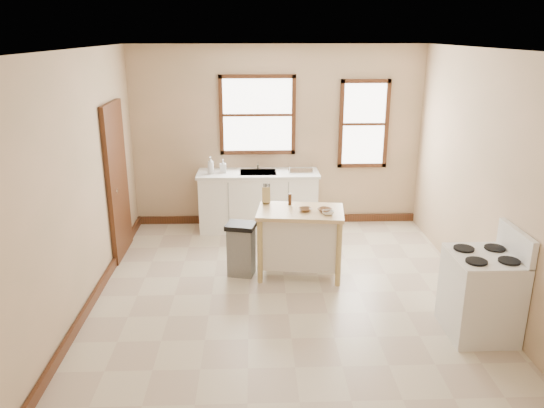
{
  "coord_description": "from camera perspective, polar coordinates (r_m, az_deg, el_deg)",
  "views": [
    {
      "loc": [
        -0.36,
        -5.66,
        2.97
      ],
      "look_at": [
        -0.15,
        0.4,
        0.99
      ],
      "focal_mm": 35.0,
      "sensor_mm": 36.0,
      "label": 1
    }
  ],
  "objects": [
    {
      "name": "floor",
      "position": [
        6.4,
        1.49,
        -9.58
      ],
      "size": [
        5.0,
        5.0,
        0.0
      ],
      "primitive_type": "plane",
      "color": "beige",
      "rests_on": "ground"
    },
    {
      "name": "ceiling",
      "position": [
        5.67,
        1.72,
        16.33
      ],
      "size": [
        5.0,
        5.0,
        0.0
      ],
      "primitive_type": "plane",
      "rotation": [
        3.14,
        0.0,
        0.0
      ],
      "color": "white",
      "rests_on": "ground"
    },
    {
      "name": "wall_back",
      "position": [
        8.32,
        0.53,
        7.19
      ],
      "size": [
        4.5,
        0.04,
        2.8
      ],
      "primitive_type": "cube",
      "color": "tan",
      "rests_on": "ground"
    },
    {
      "name": "wall_left",
      "position": [
        6.17,
        -19.76,
        2.23
      ],
      "size": [
        0.04,
        5.0,
        2.8
      ],
      "primitive_type": "cube",
      "color": "tan",
      "rests_on": "ground"
    },
    {
      "name": "wall_right",
      "position": [
        6.43,
        22.06,
        2.58
      ],
      "size": [
        0.04,
        5.0,
        2.8
      ],
      "primitive_type": "cube",
      "color": "tan",
      "rests_on": "ground"
    },
    {
      "name": "window_main",
      "position": [
        8.23,
        -1.58,
        9.54
      ],
      "size": [
        1.17,
        0.06,
        1.22
      ],
      "primitive_type": null,
      "color": "#3C2210",
      "rests_on": "wall_back"
    },
    {
      "name": "window_side",
      "position": [
        8.43,
        9.84,
        8.46
      ],
      "size": [
        0.77,
        0.06,
        1.37
      ],
      "primitive_type": null,
      "color": "#3C2210",
      "rests_on": "wall_back"
    },
    {
      "name": "door_left",
      "position": [
        7.45,
        -16.3,
        2.4
      ],
      "size": [
        0.06,
        0.9,
        2.1
      ],
      "primitive_type": "cube",
      "color": "#3C2210",
      "rests_on": "ground"
    },
    {
      "name": "baseboard_back",
      "position": [
        8.64,
        0.51,
        -1.6
      ],
      "size": [
        4.5,
        0.04,
        0.12
      ],
      "primitive_type": "cube",
      "color": "#3C2210",
      "rests_on": "ground"
    },
    {
      "name": "baseboard_left",
      "position": [
        6.63,
        -18.28,
        -8.96
      ],
      "size": [
        0.04,
        5.0,
        0.12
      ],
      "primitive_type": "cube",
      "color": "#3C2210",
      "rests_on": "ground"
    },
    {
      "name": "sink_counter",
      "position": [
        8.25,
        -1.48,
        0.36
      ],
      "size": [
        1.86,
        0.62,
        0.92
      ],
      "primitive_type": null,
      "color": "white",
      "rests_on": "ground"
    },
    {
      "name": "faucet",
      "position": [
        8.27,
        -1.53,
        4.5
      ],
      "size": [
        0.03,
        0.03,
        0.22
      ],
      "primitive_type": "cylinder",
      "color": "silver",
      "rests_on": "sink_counter"
    },
    {
      "name": "soap_bottle_a",
      "position": [
        8.06,
        -6.61,
        4.17
      ],
      "size": [
        0.11,
        0.11,
        0.26
      ],
      "primitive_type": "imported",
      "rotation": [
        0.0,
        0.0,
        -0.16
      ],
      "color": "#B2B2B2",
      "rests_on": "sink_counter"
    },
    {
      "name": "soap_bottle_b",
      "position": [
        8.11,
        -5.3,
        4.1
      ],
      "size": [
        0.09,
        0.1,
        0.2
      ],
      "primitive_type": "imported",
      "rotation": [
        0.0,
        0.0,
        0.02
      ],
      "color": "#B2B2B2",
      "rests_on": "sink_counter"
    },
    {
      "name": "dish_rack",
      "position": [
        8.15,
        3.1,
        3.82
      ],
      "size": [
        0.44,
        0.38,
        0.09
      ],
      "primitive_type": null,
      "rotation": [
        0.0,
        0.0,
        0.29
      ],
      "color": "silver",
      "rests_on": "sink_counter"
    },
    {
      "name": "kitchen_island",
      "position": [
        6.72,
        3.03,
        -4.16
      ],
      "size": [
        1.13,
        0.8,
        0.87
      ],
      "primitive_type": null,
      "rotation": [
        0.0,
        0.0,
        -0.12
      ],
      "color": "tan",
      "rests_on": "ground"
    },
    {
      "name": "knife_block",
      "position": [
        6.8,
        -0.64,
        0.91
      ],
      "size": [
        0.1,
        0.1,
        0.2
      ],
      "primitive_type": null,
      "rotation": [
        0.0,
        0.0,
        0.04
      ],
      "color": "#DDB974",
      "rests_on": "kitchen_island"
    },
    {
      "name": "pepper_grinder",
      "position": [
        6.73,
        1.93,
        0.5
      ],
      "size": [
        0.06,
        0.06,
        0.15
      ],
      "primitive_type": "cylinder",
      "rotation": [
        0.0,
        0.0,
        -0.4
      ],
      "color": "#3D2110",
      "rests_on": "kitchen_island"
    },
    {
      "name": "bowl_a",
      "position": [
        6.53,
        3.6,
        -0.61
      ],
      "size": [
        0.18,
        0.18,
        0.04
      ],
      "primitive_type": "imported",
      "rotation": [
        0.0,
        0.0,
        0.16
      ],
      "color": "brown",
      "rests_on": "kitchen_island"
    },
    {
      "name": "bowl_b",
      "position": [
        6.53,
        5.69,
        -0.65
      ],
      "size": [
        0.23,
        0.23,
        0.04
      ],
      "primitive_type": "imported",
      "rotation": [
        0.0,
        0.0,
        0.82
      ],
      "color": "brown",
      "rests_on": "kitchen_island"
    },
    {
      "name": "bowl_c",
      "position": [
        6.43,
        6.04,
        -0.93
      ],
      "size": [
        0.19,
        0.19,
        0.05
      ],
      "primitive_type": "imported",
      "rotation": [
        0.0,
        0.0,
        -0.3
      ],
      "color": "white",
      "rests_on": "kitchen_island"
    },
    {
      "name": "trash_bin",
      "position": [
        6.75,
        -3.33,
        -4.87
      ],
      "size": [
        0.41,
        0.37,
        0.69
      ],
      "primitive_type": null,
      "rotation": [
        0.0,
        0.0,
        -0.23
      ],
      "color": "slate",
      "rests_on": "ground"
    },
    {
      "name": "gas_stove",
      "position": [
        5.79,
        21.66,
        -7.86
      ],
      "size": [
        0.7,
        0.7,
        1.13
      ],
      "primitive_type": null,
      "color": "silver",
      "rests_on": "ground"
    }
  ]
}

